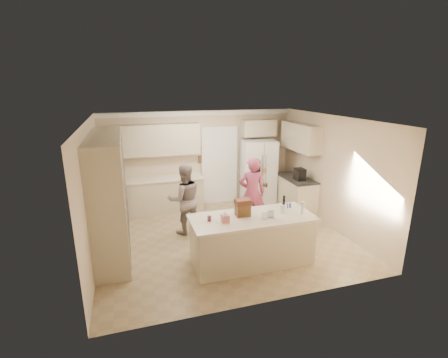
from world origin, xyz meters
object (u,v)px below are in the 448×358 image
object	(u,v)px
refrigerator	(258,172)
island_base	(252,241)
tissue_box	(225,219)
coffee_maker	(300,174)
teen_boy	(185,199)
dollhouse_body	(243,210)
utensil_crock	(283,208)
teen_girl	(252,193)

from	to	relation	value
refrigerator	island_base	distance (m)	3.29
tissue_box	coffee_maker	bearing A→B (deg)	37.57
tissue_box	teen_boy	bearing A→B (deg)	103.33
refrigerator	tissue_box	xyz separation A→B (m)	(-1.91, -3.05, 0.10)
dollhouse_body	teen_boy	bearing A→B (deg)	117.86
teen_boy	coffee_maker	bearing A→B (deg)	-178.71
utensil_crock	teen_boy	bearing A→B (deg)	135.47
island_base	teen_boy	size ratio (longest dim) A/B	1.37
refrigerator	coffee_maker	xyz separation A→B (m)	(0.69, -1.05, 0.17)
coffee_maker	utensil_crock	bearing A→B (deg)	-127.12
refrigerator	teen_boy	bearing A→B (deg)	-143.02
refrigerator	island_base	bearing A→B (deg)	-107.35
tissue_box	teen_boy	distance (m)	1.79
refrigerator	teen_boy	size ratio (longest dim) A/B	1.12
teen_girl	coffee_maker	bearing A→B (deg)	-152.99
utensil_crock	teen_boy	world-z (taller)	teen_boy
dollhouse_body	refrigerator	bearing A→B (deg)	62.09
dollhouse_body	teen_boy	xyz separation A→B (m)	(-0.81, 1.53, -0.23)
utensil_crock	teen_girl	size ratio (longest dim) A/B	0.09
coffee_maker	teen_boy	bearing A→B (deg)	-174.97
refrigerator	utensil_crock	size ratio (longest dim) A/B	12.00
teen_boy	tissue_box	bearing A→B (deg)	99.59
island_base	tissue_box	size ratio (longest dim) A/B	15.71
utensil_crock	dollhouse_body	xyz separation A→B (m)	(-0.80, 0.05, 0.04)
refrigerator	dollhouse_body	xyz separation A→B (m)	(-1.51, -2.85, 0.14)
island_base	utensil_crock	world-z (taller)	utensil_crock
teen_boy	teen_girl	bearing A→B (deg)	170.08
dollhouse_body	teen_boy	world-z (taller)	teen_boy
island_base	dollhouse_body	world-z (taller)	dollhouse_body
refrigerator	dollhouse_body	bearing A→B (deg)	-110.52
tissue_box	teen_boy	world-z (taller)	teen_boy
tissue_box	refrigerator	bearing A→B (deg)	57.95
teen_boy	teen_girl	distance (m)	1.55
coffee_maker	refrigerator	bearing A→B (deg)	123.13
dollhouse_body	island_base	bearing A→B (deg)	-33.69
refrigerator	utensil_crock	xyz separation A→B (m)	(-0.71, -2.90, 0.10)
tissue_box	teen_girl	world-z (taller)	teen_girl
utensil_crock	tissue_box	distance (m)	1.21
coffee_maker	dollhouse_body	bearing A→B (deg)	-140.71
teen_boy	refrigerator	bearing A→B (deg)	-154.16
teen_girl	refrigerator	bearing A→B (deg)	-107.11
island_base	teen_girl	bearing A→B (deg)	68.43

